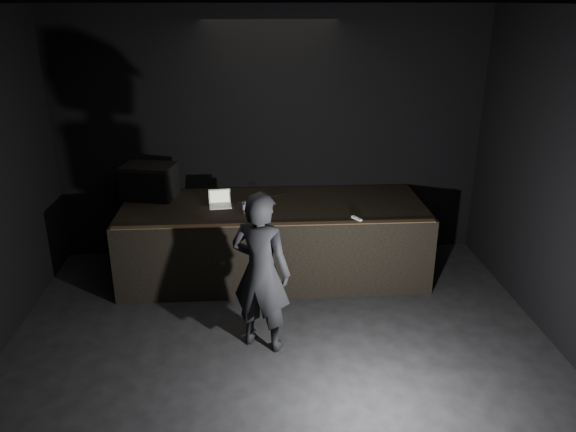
# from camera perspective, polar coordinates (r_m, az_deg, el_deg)

# --- Properties ---
(ground) EXTENTS (7.00, 7.00, 0.00)m
(ground) POSITION_cam_1_polar(r_m,az_deg,el_deg) (5.54, -0.24, -18.59)
(ground) COLOR black
(ground) RESTS_ON ground
(room_walls) EXTENTS (6.10, 7.10, 3.52)m
(room_walls) POSITION_cam_1_polar(r_m,az_deg,el_deg) (4.52, -0.28, 1.53)
(room_walls) COLOR black
(room_walls) RESTS_ON ground
(stage_riser) EXTENTS (4.00, 1.50, 1.00)m
(stage_riser) POSITION_cam_1_polar(r_m,az_deg,el_deg) (7.62, -1.47, -2.37)
(stage_riser) COLOR black
(stage_riser) RESTS_ON ground
(riser_lip) EXTENTS (3.92, 0.10, 0.01)m
(riser_lip) POSITION_cam_1_polar(r_m,az_deg,el_deg) (6.77, -1.27, -0.84)
(riser_lip) COLOR brown
(riser_lip) RESTS_ON stage_riser
(stage_monitor) EXTENTS (0.77, 0.63, 0.46)m
(stage_monitor) POSITION_cam_1_polar(r_m,az_deg,el_deg) (7.87, -13.92, 3.44)
(stage_monitor) COLOR black
(stage_monitor) RESTS_ON stage_riser
(cable) EXTENTS (0.73, 0.38, 0.02)m
(cable) POSITION_cam_1_polar(r_m,az_deg,el_deg) (7.66, -2.49, 1.83)
(cable) COLOR black
(cable) RESTS_ON stage_riser
(laptop) EXTENTS (0.31, 0.29, 0.20)m
(laptop) POSITION_cam_1_polar(r_m,az_deg,el_deg) (7.44, -6.91, 1.44)
(laptop) COLOR silver
(laptop) RESTS_ON stage_riser
(beer_can) EXTENTS (0.07, 0.07, 0.16)m
(beer_can) POSITION_cam_1_polar(r_m,az_deg,el_deg) (7.13, -4.39, 0.89)
(beer_can) COLOR silver
(beer_can) RESTS_ON stage_riser
(plastic_cup) EXTENTS (0.08, 0.08, 0.10)m
(plastic_cup) POSITION_cam_1_polar(r_m,az_deg,el_deg) (7.61, -2.48, 2.04)
(plastic_cup) COLOR white
(plastic_cup) RESTS_ON stage_riser
(wii_remote) EXTENTS (0.11, 0.17, 0.03)m
(wii_remote) POSITION_cam_1_polar(r_m,az_deg,el_deg) (6.96, 6.99, -0.27)
(wii_remote) COLOR white
(wii_remote) RESTS_ON stage_riser
(person) EXTENTS (0.76, 0.66, 1.77)m
(person) POSITION_cam_1_polar(r_m,az_deg,el_deg) (5.88, -2.77, -5.70)
(person) COLOR black
(person) RESTS_ON ground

